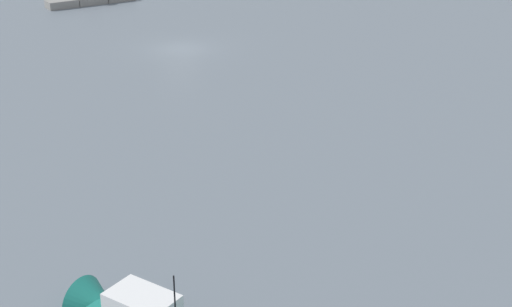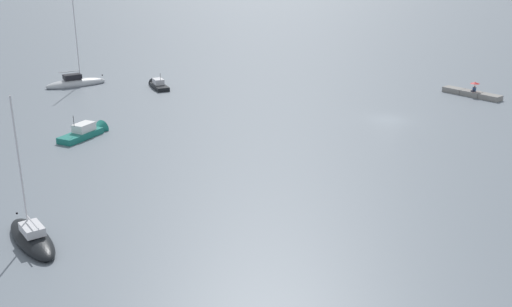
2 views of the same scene
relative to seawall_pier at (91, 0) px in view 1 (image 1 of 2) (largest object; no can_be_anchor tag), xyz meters
name	(u,v)px [view 1 (image 1 of 2)]	position (x,y,z in m)	size (l,w,h in m)	color
ground_plane	(181,49)	(0.00, 17.03, -0.33)	(500.00, 500.00, 0.00)	slate
seawall_pier	(91,0)	(0.00, 0.00, 0.00)	(7.76, 1.53, 0.65)	gray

